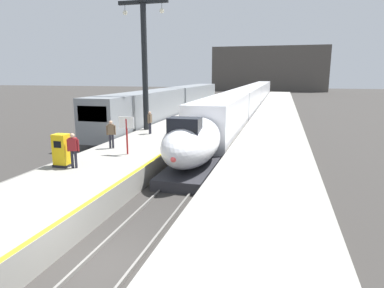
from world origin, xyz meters
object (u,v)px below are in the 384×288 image
Objects in this scene: station_column_mid at (144,54)px; passenger_mid_platform at (111,132)px; regional_train_adjacent at (174,102)px; highspeed_train_main at (250,98)px; rolling_suitcase at (175,131)px; ticket_machine_yellow at (62,152)px; departure_info_board at (127,128)px; passenger_far_waiting at (73,148)px; passenger_near_edge at (150,121)px.

station_column_mid is 5.90× the size of passenger_mid_platform.
station_column_mid is (2.20, -13.78, 4.87)m from regional_train_adjacent.
highspeed_train_main is at bearing 77.20° from station_column_mid.
rolling_suitcase is (-2.94, -27.70, -0.62)m from highspeed_train_main.
rolling_suitcase is 0.61× the size of ticket_machine_yellow.
ticket_machine_yellow is at bearing -88.23° from station_column_mid.
rolling_suitcase is 0.46× the size of departure_info_board.
highspeed_train_main is 7.56× the size of station_column_mid.
passenger_far_waiting is (0.38, -4.37, 0.00)m from passenger_mid_platform.
regional_train_adjacent reaches higher than passenger_far_waiting.
passenger_near_edge is 6.52m from departure_info_board.
ticket_machine_yellow is (-5.55, -37.28, -0.18)m from highspeed_train_main.
station_column_mid is 6.24× the size of ticket_machine_yellow.
passenger_far_waiting is at bearing -82.62° from regional_train_adjacent.
passenger_near_edge is 1.72× the size of rolling_suitcase.
regional_train_adjacent is 14.78m from station_column_mid.
station_column_mid reaches higher than regional_train_adjacent.
passenger_mid_platform is 1.72× the size of rolling_suitcase.
passenger_near_edge is 2.03m from rolling_suitcase.
rolling_suitcase is at bearing -71.59° from regional_train_adjacent.
regional_train_adjacent reaches higher than departure_info_board.
passenger_near_edge is 1.00× the size of passenger_far_waiting.
passenger_far_waiting is 1.72× the size of rolling_suitcase.
passenger_far_waiting is at bearing -101.15° from rolling_suitcase.
ticket_machine_yellow is at bearing -98.47° from highspeed_train_main.
station_column_mid is 5.90× the size of passenger_far_waiting.
station_column_mid is 5.37m from passenger_near_edge.
regional_train_adjacent is at bearing 95.80° from ticket_machine_yellow.
passenger_near_edge is at bearing -78.22° from regional_train_adjacent.
passenger_far_waiting is (-4.84, -37.36, 0.07)m from highspeed_train_main.
departure_info_board is at bearing 58.43° from ticket_machine_yellow.
departure_info_board reaches higher than passenger_near_edge.
regional_train_adjacent reaches higher than ticket_machine_yellow.
highspeed_train_main is at bearing 82.62° from passenger_far_waiting.
rolling_suitcase is at bearing -30.35° from station_column_mid.
departure_info_board is at bearing -79.08° from passenger_near_edge.
departure_info_board is (1.23, -6.38, 0.52)m from passenger_near_edge.
passenger_mid_platform is at bearing -113.40° from rolling_suitcase.
passenger_mid_platform is at bearing -84.51° from station_column_mid.
passenger_near_edge is at bearing -178.25° from rolling_suitcase.
regional_train_adjacent is at bearing 101.53° from departure_info_board.
station_column_mid is 9.57m from departure_info_board.
regional_train_adjacent reaches higher than passenger_mid_platform.
ticket_machine_yellow is at bearing -105.27° from rolling_suitcase.
station_column_mid reaches higher than highspeed_train_main.
regional_train_adjacent is 25.39m from passenger_far_waiting.
passenger_near_edge is 0.80× the size of departure_info_board.
station_column_mid is 6.60m from rolling_suitcase.
rolling_suitcase is (5.16, -15.52, -0.77)m from regional_train_adjacent.
rolling_suitcase is at bearing 66.60° from passenger_mid_platform.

